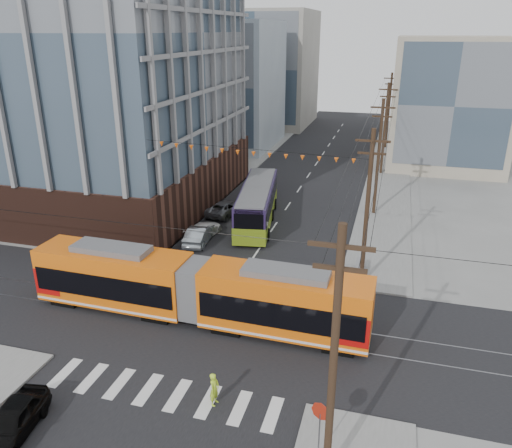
{
  "coord_description": "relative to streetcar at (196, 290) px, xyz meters",
  "views": [
    {
      "loc": [
        9.83,
        -20.92,
        16.72
      ],
      "look_at": [
        1.39,
        9.08,
        4.56
      ],
      "focal_mm": 35.0,
      "sensor_mm": 36.0,
      "label": 1
    }
  ],
  "objects": [
    {
      "name": "office_building",
      "position": [
        -21.08,
        19.23,
        12.27
      ],
      "size": [
        30.0,
        25.0,
        28.6
      ],
      "primitive_type": "cube",
      "color": "#381E16",
      "rests_on": "ground"
    },
    {
      "name": "stop_sign",
      "position": [
        8.95,
        -8.74,
        -0.68
      ],
      "size": [
        1.04,
        1.04,
        2.7
      ],
      "primitive_type": null,
      "rotation": [
        0.0,
        0.0,
        -0.34
      ],
      "color": "#A12111",
      "rests_on": "ground"
    },
    {
      "name": "ground",
      "position": [
        0.92,
        -3.77,
        -2.03
      ],
      "size": [
        160.0,
        160.0,
        0.0
      ],
      "primitive_type": "plane",
      "color": "slate"
    },
    {
      "name": "utility_pole_near",
      "position": [
        9.42,
        -9.77,
        3.47
      ],
      "size": [
        0.3,
        0.3,
        11.0
      ],
      "primitive_type": "cylinder",
      "color": "black",
      "rests_on": "ground"
    },
    {
      "name": "streetcar",
      "position": [
        0.0,
        0.0,
        0.0
      ],
      "size": [
        21.1,
        3.42,
        4.06
      ],
      "primitive_type": null,
      "rotation": [
        0.0,
        0.0,
        -0.02
      ],
      "color": "#E35F0D",
      "rests_on": "ground"
    },
    {
      "name": "pedestrian",
      "position": [
        3.68,
        -6.81,
        -1.17
      ],
      "size": [
        0.48,
        0.67,
        1.72
      ],
      "primitive_type": "imported",
      "rotation": [
        0.0,
        0.0,
        1.45
      ],
      "color": "#B7DD2C",
      "rests_on": "ground"
    },
    {
      "name": "parked_car_silver",
      "position": [
        -4.24,
        11.08,
        -1.28
      ],
      "size": [
        1.94,
        4.64,
        1.49
      ],
      "primitive_type": "imported",
      "rotation": [
        0.0,
        0.0,
        3.22
      ],
      "color": "#8E99A1",
      "rests_on": "ground"
    },
    {
      "name": "black_sedan",
      "position": [
        -4.19,
        -11.04,
        -1.3
      ],
      "size": [
        2.39,
        4.52,
        1.47
      ],
      "primitive_type": "imported",
      "rotation": [
        0.0,
        0.0,
        0.16
      ],
      "color": "black",
      "rests_on": "ground"
    },
    {
      "name": "utility_pole_far",
      "position": [
        9.42,
        52.23,
        3.47
      ],
      "size": [
        0.3,
        0.3,
        11.0
      ],
      "primitive_type": "cylinder",
      "color": "black",
      "rests_on": "ground"
    },
    {
      "name": "bg_bldg_ne_far",
      "position": [
        18.92,
        64.23,
        4.97
      ],
      "size": [
        16.0,
        16.0,
        14.0
      ],
      "primitive_type": "cube",
      "color": "#8C99A5",
      "rests_on": "ground"
    },
    {
      "name": "parked_car_grey",
      "position": [
        -4.39,
        18.19,
        -1.36
      ],
      "size": [
        3.08,
        5.17,
        1.35
      ],
      "primitive_type": "imported",
      "rotation": [
        0.0,
        0.0,
        2.96
      ],
      "color": "slate",
      "rests_on": "ground"
    },
    {
      "name": "bg_bldg_nw_near",
      "position": [
        -16.08,
        48.23,
        6.97
      ],
      "size": [
        18.0,
        16.0,
        18.0
      ],
      "primitive_type": "cube",
      "color": "#8C99A5",
      "rests_on": "ground"
    },
    {
      "name": "bg_bldg_ne_near",
      "position": [
        16.92,
        44.23,
        5.97
      ],
      "size": [
        14.0,
        14.0,
        16.0
      ],
      "primitive_type": "cube",
      "color": "gray",
      "rests_on": "ground"
    },
    {
      "name": "bg_bldg_nw_far",
      "position": [
        -13.08,
        68.23,
        7.97
      ],
      "size": [
        16.0,
        18.0,
        20.0
      ],
      "primitive_type": "cube",
      "color": "gray",
      "rests_on": "ground"
    },
    {
      "name": "jersey_barrier",
      "position": [
        9.22,
        7.77,
        -1.59
      ],
      "size": [
        1.05,
        4.38,
        0.87
      ],
      "primitive_type": "cube",
      "rotation": [
        0.0,
        0.0,
        0.01
      ],
      "color": "slate",
      "rests_on": "ground"
    },
    {
      "name": "parked_car_white",
      "position": [
        -4.37,
        12.37,
        -1.38
      ],
      "size": [
        2.26,
        4.6,
        1.29
      ],
      "primitive_type": "imported",
      "rotation": [
        0.0,
        0.0,
        3.04
      ],
      "color": "silver",
      "rests_on": "ground"
    },
    {
      "name": "city_bus",
      "position": [
        -0.9,
        17.12,
        -0.22
      ],
      "size": [
        4.82,
        13.05,
        3.62
      ],
      "primitive_type": null,
      "rotation": [
        0.0,
        0.0,
        0.16
      ],
      "color": "#291C43",
      "rests_on": "ground"
    }
  ]
}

